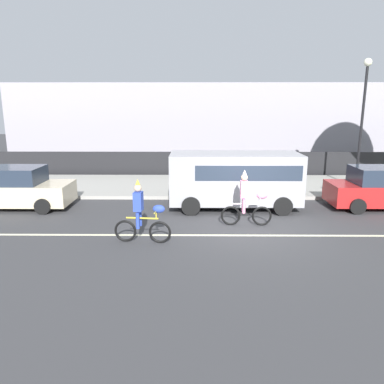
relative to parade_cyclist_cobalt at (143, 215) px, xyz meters
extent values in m
plane|color=#38383A|center=(3.33, 1.12, -0.84)|extent=(80.00, 80.00, 0.00)
cube|color=beige|center=(3.33, 0.62, -0.84)|extent=(36.00, 0.14, 0.01)
cube|color=#9E9B93|center=(3.33, 7.62, -0.77)|extent=(60.00, 5.00, 0.15)
cube|color=black|center=(3.33, 10.52, -0.14)|extent=(40.00, 0.08, 1.40)
cube|color=#99939E|center=(2.56, 19.12, 1.87)|extent=(28.00, 8.00, 5.42)
torus|color=black|center=(0.51, -0.05, -0.51)|extent=(0.67, 0.14, 0.67)
torus|color=black|center=(-0.54, 0.05, -0.51)|extent=(0.67, 0.14, 0.67)
cylinder|color=gold|center=(-0.01, 0.00, -0.09)|extent=(0.97, 0.15, 0.05)
cylinder|color=gold|center=(-0.16, 0.02, 0.00)|extent=(0.04, 0.04, 0.18)
cylinder|color=gold|center=(0.40, -0.04, 0.02)|extent=(0.04, 0.04, 0.23)
cylinder|color=gold|center=(0.40, -0.04, 0.14)|extent=(0.08, 0.50, 0.03)
ellipsoid|color=#2D47B2|center=(0.49, -0.05, 0.21)|extent=(0.38, 0.24, 0.24)
cube|color=#2D47B2|center=(-0.11, 0.01, 0.42)|extent=(0.27, 0.34, 0.56)
sphere|color=beige|center=(-0.11, 0.01, 0.82)|extent=(0.22, 0.22, 0.22)
cone|color=gold|center=(-0.11, 0.01, 1.00)|extent=(0.14, 0.14, 0.16)
cylinder|color=#2D47B2|center=(-0.13, -0.13, -0.13)|extent=(0.11, 0.11, 0.48)
cylinder|color=#2D47B2|center=(-0.10, 0.15, -0.13)|extent=(0.11, 0.11, 0.48)
torus|color=black|center=(3.80, 1.62, -0.51)|extent=(0.67, 0.09, 0.67)
torus|color=black|center=(2.75, 1.66, -0.51)|extent=(0.67, 0.09, 0.67)
cylinder|color=silver|center=(3.28, 1.64, -0.09)|extent=(0.97, 0.08, 0.05)
cylinder|color=silver|center=(3.13, 1.64, 0.00)|extent=(0.04, 0.04, 0.18)
cylinder|color=silver|center=(3.70, 1.62, 0.02)|extent=(0.04, 0.04, 0.23)
cylinder|color=silver|center=(3.70, 1.62, 0.14)|extent=(0.05, 0.50, 0.03)
ellipsoid|color=pink|center=(3.78, 1.62, 0.21)|extent=(0.37, 0.21, 0.24)
cube|color=pink|center=(3.18, 1.64, 0.42)|extent=(0.25, 0.33, 0.56)
sphere|color=beige|center=(3.18, 1.64, 0.82)|extent=(0.22, 0.22, 0.22)
cone|color=silver|center=(3.18, 1.64, 1.00)|extent=(0.14, 0.14, 0.16)
cylinder|color=pink|center=(3.17, 1.50, -0.13)|extent=(0.11, 0.11, 0.48)
cylinder|color=pink|center=(3.18, 1.78, -0.13)|extent=(0.11, 0.11, 0.48)
cube|color=#99999E|center=(3.09, 3.82, 0.39)|extent=(5.00, 2.00, 1.90)
cube|color=#283342|center=(3.49, 3.82, 0.74)|extent=(3.90, 2.02, 0.56)
cylinder|color=black|center=(4.79, 2.82, -0.49)|extent=(0.70, 0.22, 0.70)
cylinder|color=black|center=(4.79, 4.82, -0.49)|extent=(0.70, 0.22, 0.70)
cylinder|color=black|center=(1.39, 2.82, -0.49)|extent=(0.70, 0.22, 0.70)
cylinder|color=black|center=(1.39, 4.82, -0.49)|extent=(0.70, 0.22, 0.70)
cube|color=#AD1E1E|center=(8.89, 3.87, -0.24)|extent=(4.10, 1.72, 0.80)
cube|color=#232D3D|center=(8.79, 3.87, 0.48)|extent=(2.10, 1.58, 0.64)
cylinder|color=black|center=(7.62, 3.01, -0.54)|extent=(0.60, 0.20, 0.60)
cylinder|color=black|center=(7.62, 4.73, -0.54)|extent=(0.60, 0.20, 0.60)
cube|color=beige|center=(-5.43, 3.76, -0.24)|extent=(4.10, 1.72, 0.80)
cube|color=#232D3D|center=(-5.53, 3.76, 0.48)|extent=(2.10, 1.58, 0.64)
cylinder|color=black|center=(-4.15, 2.90, -0.54)|extent=(0.60, 0.20, 0.60)
cylinder|color=black|center=(-4.15, 4.62, -0.54)|extent=(0.60, 0.20, 0.60)
cylinder|color=black|center=(9.20, 7.00, 2.06)|extent=(0.12, 0.12, 5.50)
sphere|color=#EAEACC|center=(9.20, 7.00, 4.99)|extent=(0.36, 0.36, 0.36)
camera|label=1|loc=(1.55, -10.52, 3.19)|focal=35.00mm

